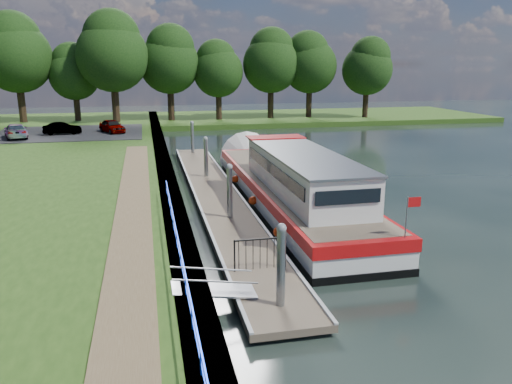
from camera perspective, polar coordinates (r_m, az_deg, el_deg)
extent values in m
plane|color=black|center=(15.86, 2.29, -13.23)|extent=(160.00, 160.00, 0.00)
cube|color=#473D2D|center=(29.42, -10.02, 0.50)|extent=(1.10, 90.00, 0.78)
cube|color=#264513|center=(67.77, 0.91, 8.44)|extent=(60.00, 18.00, 0.60)
cube|color=brown|center=(22.55, -13.90, -2.91)|extent=(1.60, 40.00, 0.05)
cube|color=black|center=(52.50, -20.59, 6.34)|extent=(14.00, 12.00, 0.06)
cube|color=#0C2DBF|center=(17.60, -8.92, -5.28)|extent=(0.04, 18.00, 0.04)
cube|color=#0C2DBF|center=(17.72, -8.87, -6.34)|extent=(0.03, 18.00, 0.03)
cylinder|color=#0C2DBF|center=(11.44, -6.35, -18.59)|extent=(0.04, 0.04, 0.72)
cylinder|color=#0C2DBF|center=(13.16, -7.34, -13.90)|extent=(0.04, 0.04, 0.72)
cylinder|color=#0C2DBF|center=(14.95, -8.08, -10.31)|extent=(0.04, 0.04, 0.72)
cylinder|color=#0C2DBF|center=(16.79, -8.64, -7.50)|extent=(0.04, 0.04, 0.72)
cylinder|color=#0C2DBF|center=(18.66, -9.08, -5.24)|extent=(0.04, 0.04, 0.72)
cylinder|color=#0C2DBF|center=(20.55, -9.45, -3.40)|extent=(0.04, 0.04, 0.72)
cylinder|color=#0C2DBF|center=(22.46, -9.74, -1.87)|extent=(0.04, 0.04, 0.72)
cylinder|color=#0C2DBF|center=(24.39, -10.00, -0.58)|extent=(0.04, 0.04, 0.72)
cylinder|color=#0C2DBF|center=(26.33, -10.21, 0.52)|extent=(0.04, 0.04, 0.72)
cube|color=brown|center=(27.73, -4.55, -0.41)|extent=(2.50, 30.00, 0.24)
cube|color=#9EA0A3|center=(16.70, 1.41, -11.53)|extent=(2.30, 5.00, 0.30)
cube|color=#9EA0A3|center=(24.00, -3.19, -3.32)|extent=(2.30, 5.00, 0.30)
cube|color=#9EA0A3|center=(31.64, -5.56, 1.00)|extent=(2.30, 5.00, 0.30)
cube|color=#9EA0A3|center=(39.42, -7.01, 3.63)|extent=(2.30, 5.00, 0.30)
cube|color=#9EA0A3|center=(27.88, -2.13, 0.03)|extent=(0.12, 30.00, 0.06)
cube|color=#9EA0A3|center=(27.56, -7.00, -0.24)|extent=(0.12, 30.00, 0.06)
cylinder|color=gray|center=(14.94, 2.83, -10.35)|extent=(0.26, 0.26, 3.40)
sphere|color=gray|center=(14.31, 2.92, -4.16)|extent=(0.30, 0.30, 0.30)
cylinder|color=gray|center=(23.22, -3.02, -1.22)|extent=(0.26, 0.26, 3.40)
sphere|color=gray|center=(22.82, -3.08, 2.89)|extent=(0.30, 0.30, 0.30)
cylinder|color=gray|center=(31.90, -5.72, 3.04)|extent=(0.26, 0.26, 3.40)
sphere|color=gray|center=(31.61, -5.79, 6.06)|extent=(0.30, 0.30, 0.30)
cylinder|color=gray|center=(40.71, -7.26, 5.47)|extent=(0.26, 0.26, 3.40)
sphere|color=gray|center=(40.49, -7.34, 7.84)|extent=(0.30, 0.30, 0.30)
cube|color=#A5A8AD|center=(15.71, -4.82, -11.10)|extent=(2.58, 1.00, 0.43)
cube|color=#A5A8AD|center=(15.06, -4.61, -10.16)|extent=(2.58, 0.04, 0.41)
cube|color=#A5A8AD|center=(15.93, -5.10, -8.75)|extent=(2.58, 0.04, 0.41)
cube|color=black|center=(17.23, -2.47, -7.31)|extent=(0.05, 0.05, 1.15)
cube|color=black|center=(17.60, 3.35, -6.84)|extent=(0.05, 0.05, 1.15)
cube|color=black|center=(17.20, 0.47, -5.41)|extent=(1.85, 0.05, 0.05)
cube|color=black|center=(17.25, -1.98, -7.27)|extent=(0.02, 0.02, 1.10)
cube|color=black|center=(17.29, -1.16, -7.21)|extent=(0.02, 0.02, 1.10)
cube|color=black|center=(17.34, -0.34, -7.15)|extent=(0.02, 0.02, 1.10)
cube|color=black|center=(17.39, 0.47, -7.08)|extent=(0.02, 0.02, 1.10)
cube|color=black|center=(17.45, 1.28, -7.01)|extent=(0.02, 0.02, 1.10)
cube|color=black|center=(17.50, 2.08, -6.95)|extent=(0.02, 0.02, 1.10)
cube|color=black|center=(17.56, 2.87, -6.88)|extent=(0.02, 0.02, 1.10)
cube|color=black|center=(26.86, 3.62, -1.45)|extent=(4.00, 20.00, 0.55)
cube|color=silver|center=(26.71, 3.64, -0.22)|extent=(3.96, 19.90, 0.65)
cube|color=#B60C0E|center=(26.57, 3.66, 0.95)|extent=(4.04, 20.00, 0.48)
cube|color=brown|center=(26.52, 3.67, 1.46)|extent=(3.68, 19.20, 0.04)
cone|color=silver|center=(36.58, -0.87, 3.70)|extent=(4.00, 1.50, 4.00)
cube|color=silver|center=(23.99, 5.36, 2.20)|extent=(3.00, 11.00, 1.75)
cube|color=gray|center=(23.82, 5.41, 4.36)|extent=(3.10, 11.20, 0.10)
cube|color=black|center=(23.53, 1.84, 2.63)|extent=(0.04, 10.00, 0.55)
cube|color=black|center=(24.44, 8.77, 2.92)|extent=(0.04, 10.00, 0.55)
cube|color=black|center=(29.18, 2.04, 4.93)|extent=(2.60, 0.04, 0.55)
cube|color=black|center=(18.88, 10.50, -0.57)|extent=(2.60, 0.04, 0.55)
cube|color=#B60C0E|center=(28.73, 2.23, 6.30)|extent=(3.20, 1.60, 0.06)
cylinder|color=gray|center=(18.21, 16.82, -2.82)|extent=(0.05, 0.05, 1.50)
cube|color=#B60C0E|center=(18.19, 17.63, -1.10)|extent=(0.50, 0.02, 0.35)
sphere|color=red|center=(20.61, 2.59, -4.57)|extent=(0.44, 0.44, 0.44)
sphere|color=red|center=(25.26, -0.35, -0.97)|extent=(0.44, 0.44, 0.44)
sphere|color=red|center=(30.02, -2.37, 1.50)|extent=(0.44, 0.44, 0.44)
imported|color=#594C47|center=(20.42, 5.11, 0.04)|extent=(0.61, 0.73, 1.72)
cylinder|color=#332316|center=(64.60, -25.18, 8.95)|extent=(0.83, 0.83, 4.21)
sphere|color=black|center=(64.44, -25.70, 13.70)|extent=(7.95, 7.95, 7.95)
sphere|color=black|center=(64.64, -26.08, 15.43)|extent=(6.31, 6.31, 6.31)
cylinder|color=#332316|center=(64.13, -19.75, 8.93)|extent=(0.70, 0.70, 3.10)
sphere|color=black|center=(63.94, -20.06, 12.46)|extent=(5.85, 5.85, 5.85)
sphere|color=black|center=(64.11, -20.31, 13.75)|extent=(4.65, 4.65, 4.65)
cylinder|color=#332316|center=(61.19, -15.74, 9.57)|extent=(0.84, 0.84, 4.29)
sphere|color=black|center=(61.02, -16.10, 14.70)|extent=(8.10, 8.10, 8.10)
sphere|color=black|center=(61.23, -16.18, 16.59)|extent=(6.44, 6.44, 6.44)
cylinder|color=#332316|center=(63.19, -9.68, 9.83)|extent=(0.79, 0.79, 3.83)
sphere|color=black|center=(63.01, -9.87, 14.27)|extent=(7.24, 7.24, 7.24)
sphere|color=black|center=(62.82, -9.76, 15.93)|extent=(5.75, 5.75, 5.75)
cylinder|color=#332316|center=(63.53, -4.26, 9.75)|extent=(0.72, 0.72, 3.26)
sphere|color=black|center=(63.33, -4.34, 13.51)|extent=(6.16, 6.16, 6.16)
sphere|color=black|center=(63.54, -4.58, 14.90)|extent=(4.89, 4.89, 4.89)
cylinder|color=#332316|center=(65.11, 1.68, 10.13)|extent=(0.78, 0.78, 3.77)
sphere|color=black|center=(64.93, 1.71, 14.37)|extent=(7.13, 7.13, 7.13)
sphere|color=black|center=(65.21, 1.78, 15.94)|extent=(5.66, 5.66, 5.66)
cylinder|color=#332316|center=(66.58, 6.06, 10.09)|extent=(0.77, 0.77, 3.65)
sphere|color=black|center=(66.40, 6.17, 14.11)|extent=(6.89, 6.89, 6.89)
sphere|color=black|center=(66.31, 5.91, 15.60)|extent=(5.47, 5.47, 5.47)
cylinder|color=#332316|center=(67.46, 12.39, 9.80)|extent=(0.74, 0.74, 3.41)
sphere|color=black|center=(67.27, 12.59, 13.49)|extent=(6.43, 6.43, 6.43)
sphere|color=black|center=(67.17, 12.93, 14.85)|extent=(5.11, 5.11, 5.11)
imported|color=#999999|center=(51.17, -16.14, 7.26)|extent=(2.94, 4.05, 1.28)
imported|color=#999999|center=(51.33, -21.27, 6.80)|extent=(3.62, 1.65, 1.15)
imported|color=#999999|center=(50.41, -25.75, 6.31)|extent=(2.96, 4.79, 1.30)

